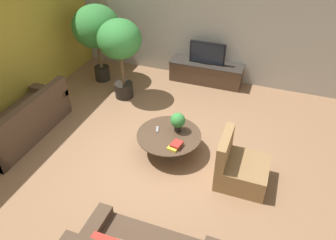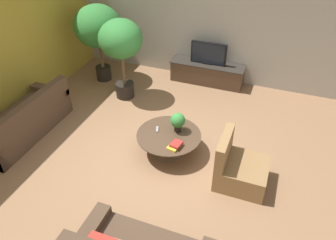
# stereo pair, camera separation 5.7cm
# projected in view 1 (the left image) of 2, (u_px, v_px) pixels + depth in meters

# --- Properties ---
(ground_plane) EXTENTS (24.00, 24.00, 0.00)m
(ground_plane) POSITION_uv_depth(u_px,v_px,m) (156.00, 155.00, 5.95)
(ground_plane) COLOR #8C6647
(back_wall_stone) EXTENTS (7.40, 0.12, 3.00)m
(back_wall_stone) POSITION_uv_depth(u_px,v_px,m) (207.00, 17.00, 7.54)
(back_wall_stone) COLOR #A39E93
(back_wall_stone) RESTS_ON ground
(media_console) EXTENTS (1.77, 0.50, 0.51)m
(media_console) POSITION_uv_depth(u_px,v_px,m) (206.00, 72.00, 7.99)
(media_console) COLOR #473323
(media_console) RESTS_ON ground
(television) EXTENTS (0.85, 0.13, 0.53)m
(television) POSITION_uv_depth(u_px,v_px,m) (207.00, 53.00, 7.69)
(television) COLOR black
(television) RESTS_ON media_console
(coffee_table) EXTENTS (1.15, 1.15, 0.39)m
(coffee_table) POSITION_uv_depth(u_px,v_px,m) (169.00, 140.00, 5.88)
(coffee_table) COLOR #756656
(coffee_table) RESTS_ON ground
(couch_by_wall) EXTENTS (0.84, 2.05, 0.84)m
(couch_by_wall) POSITION_uv_depth(u_px,v_px,m) (23.00, 123.00, 6.27)
(couch_by_wall) COLOR #4C3828
(couch_by_wall) RESTS_ON ground
(armchair_wicker) EXTENTS (0.80, 0.76, 0.86)m
(armchair_wicker) POSITION_uv_depth(u_px,v_px,m) (239.00, 168.00, 5.30)
(armchair_wicker) COLOR olive
(armchair_wicker) RESTS_ON ground
(potted_palm_tall) EXTENTS (1.10, 1.10, 1.85)m
(potted_palm_tall) POSITION_uv_depth(u_px,v_px,m) (96.00, 28.00, 7.47)
(potted_palm_tall) COLOR black
(potted_palm_tall) RESTS_ON ground
(potted_palm_corner) EXTENTS (0.93, 0.93, 1.81)m
(potted_palm_corner) POSITION_uv_depth(u_px,v_px,m) (120.00, 43.00, 6.83)
(potted_palm_corner) COLOR black
(potted_palm_corner) RESTS_ON ground
(potted_plant_tabletop) EXTENTS (0.27, 0.27, 0.37)m
(potted_plant_tabletop) POSITION_uv_depth(u_px,v_px,m) (178.00, 121.00, 5.77)
(potted_plant_tabletop) COLOR black
(potted_plant_tabletop) RESTS_ON coffee_table
(book_stack) EXTENTS (0.23, 0.28, 0.08)m
(book_stack) POSITION_uv_depth(u_px,v_px,m) (176.00, 145.00, 5.52)
(book_stack) COLOR gold
(book_stack) RESTS_ON coffee_table
(remote_black) EXTENTS (0.07, 0.16, 0.02)m
(remote_black) POSITION_uv_depth(u_px,v_px,m) (178.00, 121.00, 6.13)
(remote_black) COLOR black
(remote_black) RESTS_ON coffee_table
(remote_silver) EXTENTS (0.09, 0.16, 0.02)m
(remote_silver) POSITION_uv_depth(u_px,v_px,m) (157.00, 129.00, 5.92)
(remote_silver) COLOR gray
(remote_silver) RESTS_ON coffee_table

